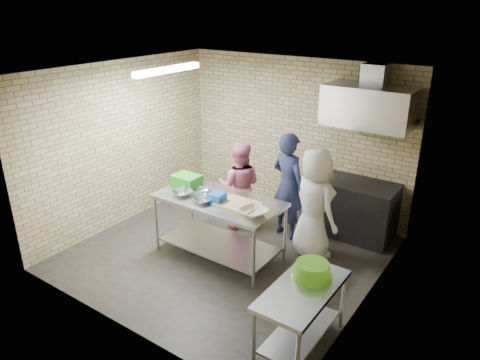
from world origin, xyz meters
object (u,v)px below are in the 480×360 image
object	(u,v)px
woman_white	(314,204)
blue_tub	(217,198)
bottle_red	(375,109)
prep_table	(219,227)
woman_pink	(240,186)
stove	(356,209)
man_navy	(288,186)
bottle_green	(402,114)
green_crate	(187,180)
green_basin	(312,270)
side_counter	(301,317)

from	to	relation	value
woman_white	blue_tub	bearing A→B (deg)	67.65
bottle_red	prep_table	bearing A→B (deg)	-126.42
woman_pink	stove	bearing A→B (deg)	179.53
man_navy	woman_white	size ratio (longest dim) A/B	1.03
bottle_red	bottle_green	bearing A→B (deg)	0.00
woman_pink	green_crate	bearing A→B (deg)	34.82
bottle_green	green_basin	bearing A→B (deg)	-90.42
prep_table	side_counter	xyz separation A→B (m)	(1.87, -1.00, -0.09)
woman_pink	bottle_red	bearing A→B (deg)	-175.05
blue_tub	woman_white	distance (m)	1.40
stove	man_navy	xyz separation A→B (m)	(-0.90, -0.63, 0.41)
bottle_red	green_crate	bearing A→B (deg)	-139.23
bottle_red	woman_pink	world-z (taller)	bottle_red
green_crate	green_basin	world-z (taller)	green_crate
prep_table	blue_tub	distance (m)	0.54
green_crate	blue_tub	distance (m)	0.78
side_counter	stove	xyz separation A→B (m)	(-0.45, 2.75, 0.08)
woman_pink	green_basin	bearing A→B (deg)	115.01
side_counter	blue_tub	world-z (taller)	blue_tub
green_crate	blue_tub	xyz separation A→B (m)	(0.75, -0.22, -0.02)
man_navy	blue_tub	bearing A→B (deg)	84.37
blue_tub	green_crate	bearing A→B (deg)	163.65
woman_white	green_basin	bearing A→B (deg)	143.44
woman_pink	woman_white	bearing A→B (deg)	147.81
prep_table	stove	distance (m)	2.25
prep_table	side_counter	distance (m)	2.12
stove	woman_white	xyz separation A→B (m)	(-0.29, -0.97, 0.38)
side_counter	man_navy	size ratio (longest dim) A/B	0.70
prep_table	green_basin	xyz separation A→B (m)	(1.85, -0.75, 0.37)
prep_table	woman_white	xyz separation A→B (m)	(1.13, 0.78, 0.37)
bottle_red	man_navy	size ratio (longest dim) A/B	0.10
bottle_green	man_navy	xyz separation A→B (m)	(-1.35, -0.87, -1.16)
bottle_red	bottle_green	world-z (taller)	bottle_red
side_counter	woman_pink	distance (m)	2.89
prep_table	woman_pink	bearing A→B (deg)	106.42
stove	green_basin	distance (m)	2.57
prep_table	green_basin	world-z (taller)	prep_table
prep_table	bottle_red	world-z (taller)	bottle_red
stove	man_navy	size ratio (longest dim) A/B	0.70
bottle_red	woman_white	world-z (taller)	bottle_red
bottle_green	side_counter	bearing A→B (deg)	-90.00
man_navy	bottle_green	bearing A→B (deg)	-131.84
blue_tub	bottle_green	distance (m)	2.95
bottle_green	woman_white	size ratio (longest dim) A/B	0.09
blue_tub	bottle_red	xyz separation A→B (m)	(1.42, 2.09, 1.04)
stove	bottle_red	distance (m)	1.60
bottle_red	woman_white	distance (m)	1.73
green_basin	bottle_green	xyz separation A→B (m)	(0.02, 2.74, 1.18)
side_counter	green_basin	distance (m)	0.52
side_counter	stove	distance (m)	2.79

